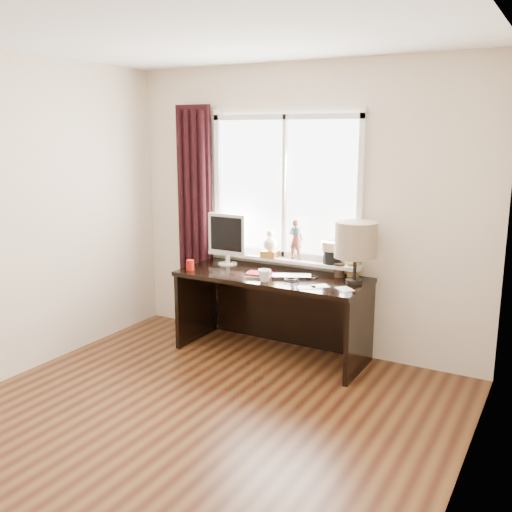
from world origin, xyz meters
The scene contains 17 objects.
floor centered at (0.00, 0.00, 0.00)m, with size 3.50×4.00×0.00m, color brown.
ceiling centered at (0.00, 0.00, 2.60)m, with size 3.50×4.00×0.00m, color white.
wall_back centered at (0.00, 2.00, 1.30)m, with size 3.50×2.60×0.00m, color beige.
wall_right centered at (1.75, 0.00, 1.30)m, with size 4.00×2.60×0.00m, color beige.
laptop centered at (0.10, 1.62, 0.76)m, with size 0.34×0.22×0.03m, color silver.
mug centered at (-0.05, 1.40, 0.81)m, with size 0.11×0.10×0.11m, color white.
red_cup centered at (-0.84, 1.42, 0.80)m, with size 0.07×0.07×0.09m, color #9C1209.
window centered at (-0.13, 1.95, 1.31)m, with size 1.52×0.20×1.40m.
curtain centered at (-1.13, 1.91, 1.12)m, with size 0.38×0.09×2.25m.
desk centered at (-0.10, 1.73, 0.51)m, with size 1.70×0.70×0.75m.
monitor centered at (-0.66, 1.78, 1.03)m, with size 0.40×0.18×0.49m.
notebook_stack centered at (-0.18, 1.53, 0.77)m, with size 0.27×0.23×0.03m.
brush_holder centered at (0.44, 1.87, 0.81)m, with size 0.09×0.09×0.25m.
icon_frame centered at (0.55, 1.91, 0.81)m, with size 0.10×0.04×0.13m.
table_lamp centered at (0.63, 1.73, 1.11)m, with size 0.35×0.35×0.52m.
loose_papers centered at (0.46, 1.46, 0.75)m, with size 0.47×0.28×0.00m.
desk_cables centered at (0.20, 1.65, 0.75)m, with size 0.24×0.32×0.01m.
Camera 1 is at (2.19, -2.72, 2.00)m, focal length 40.00 mm.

